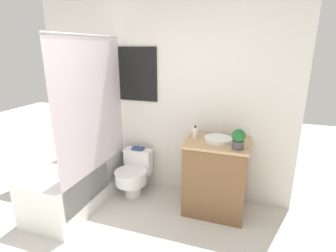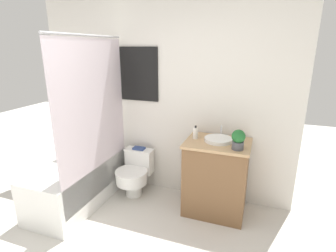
# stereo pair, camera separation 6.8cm
# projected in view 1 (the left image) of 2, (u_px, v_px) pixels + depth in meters

# --- Properties ---
(wall_back) EXTENTS (3.27, 0.07, 2.50)m
(wall_back) POSITION_uv_depth(u_px,v_px,m) (160.00, 97.00, 3.29)
(wall_back) COLOR silver
(wall_back) RESTS_ON ground_plane
(shower_area) EXTENTS (0.61, 1.33, 1.98)m
(shower_area) POSITION_uv_depth(u_px,v_px,m) (79.00, 180.00, 3.18)
(shower_area) COLOR white
(shower_area) RESTS_ON ground_plane
(toilet) EXTENTS (0.41, 0.52, 0.57)m
(toilet) POSITION_uv_depth(u_px,v_px,m) (134.00, 173.00, 3.38)
(toilet) COLOR white
(toilet) RESTS_ON ground_plane
(vanity) EXTENTS (0.70, 0.55, 0.86)m
(vanity) POSITION_uv_depth(u_px,v_px,m) (216.00, 177.00, 3.00)
(vanity) COLOR brown
(vanity) RESTS_ON ground_plane
(sink) EXTENTS (0.31, 0.34, 0.13)m
(sink) POSITION_uv_depth(u_px,v_px,m) (218.00, 139.00, 2.89)
(sink) COLOR white
(sink) RESTS_ON vanity
(soap_bottle) EXTENTS (0.06, 0.06, 0.15)m
(soap_bottle) POSITION_uv_depth(u_px,v_px,m) (195.00, 133.00, 2.96)
(soap_bottle) COLOR silver
(soap_bottle) RESTS_ON vanity
(potted_plant) EXTENTS (0.14, 0.14, 0.21)m
(potted_plant) POSITION_uv_depth(u_px,v_px,m) (238.00, 139.00, 2.64)
(potted_plant) COLOR #4C4C51
(potted_plant) RESTS_ON vanity
(book_on_tank) EXTENTS (0.15, 0.10, 0.02)m
(book_on_tank) POSITION_uv_depth(u_px,v_px,m) (138.00, 149.00, 3.42)
(book_on_tank) COLOR #33477F
(book_on_tank) RESTS_ON toilet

